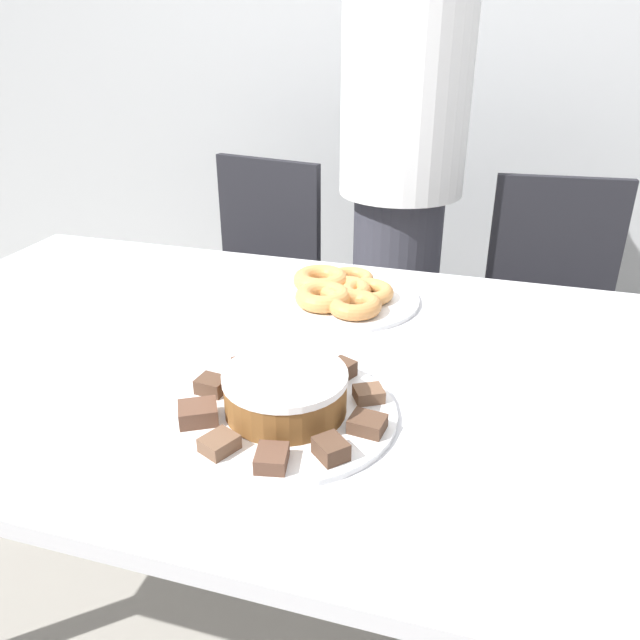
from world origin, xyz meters
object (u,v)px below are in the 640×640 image
(office_chair_right, at_px, (548,339))
(frosted_cake, at_px, (285,392))
(plate_donuts, at_px, (344,298))
(plate_cake, at_px, (286,412))
(person_standing, at_px, (401,176))
(office_chair_left, at_px, (249,302))

(office_chair_right, bearing_deg, frosted_cake, -119.43)
(plate_donuts, height_order, frosted_cake, frosted_cake)
(plate_donuts, bearing_deg, office_chair_right, 49.54)
(plate_donuts, bearing_deg, plate_cake, -87.03)
(person_standing, relative_size, plate_donuts, 4.96)
(office_chair_left, distance_m, office_chair_right, 0.99)
(plate_donuts, bearing_deg, office_chair_left, 129.64)
(office_chair_right, bearing_deg, plate_donuts, -135.47)
(office_chair_right, height_order, plate_cake, office_chair_right)
(person_standing, distance_m, plate_cake, 1.16)
(person_standing, distance_m, office_chair_left, 0.67)
(plate_cake, bearing_deg, frosted_cake, 0.00)
(office_chair_right, xyz_separation_m, frosted_cake, (-0.48, -1.06, 0.36))
(person_standing, height_order, plate_donuts, person_standing)
(plate_donuts, distance_m, frosted_cake, 0.47)
(person_standing, height_order, office_chair_right, person_standing)
(office_chair_left, relative_size, frosted_cake, 4.53)
(office_chair_left, distance_m, plate_cake, 1.22)
(office_chair_right, height_order, frosted_cake, office_chair_right)
(person_standing, bearing_deg, office_chair_left, -169.14)
(plate_cake, xyz_separation_m, plate_donuts, (-0.02, 0.47, 0.00))
(person_standing, bearing_deg, frosted_cake, -89.02)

